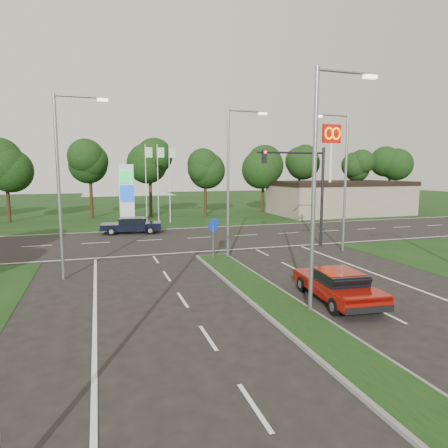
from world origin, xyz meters
name	(u,v)px	position (x,y,z in m)	size (l,w,h in m)	color
ground	(411,405)	(0.00, 0.00, 0.00)	(160.00, 160.00, 0.00)	black
verge_far	(144,206)	(0.00, 55.00, 0.00)	(160.00, 50.00, 0.02)	black
cross_road	(187,238)	(0.00, 24.00, 0.00)	(160.00, 12.00, 0.02)	black
median_kerb	(319,335)	(0.00, 4.00, 0.06)	(2.00, 26.00, 0.12)	slate
commercial_building	(340,198)	(22.00, 36.00, 2.00)	(16.00, 9.00, 4.00)	gray
streetlight_median_near	(319,179)	(1.00, 6.00, 5.08)	(2.53, 0.22, 9.00)	gray
streetlight_median_far	(231,176)	(1.00, 16.00, 5.08)	(2.53, 0.22, 9.00)	gray
streetlight_left_far	(63,177)	(-8.30, 14.00, 5.08)	(2.53, 0.22, 9.00)	gray
streetlight_right_far	(343,175)	(8.80, 16.00, 5.08)	(2.53, 0.22, 9.00)	gray
traffic_signal	(306,181)	(7.19, 18.00, 4.65)	(5.10, 0.42, 7.00)	black
median_signs	(214,231)	(0.00, 16.40, 1.71)	(1.16, 1.76, 2.38)	gray
gas_pylon	(129,193)	(-3.79, 33.05, 3.20)	(5.80, 1.26, 8.00)	silver
mcdonalds_sign	(331,147)	(18.00, 31.97, 7.99)	(2.20, 0.47, 10.40)	silver
treeline_far	(158,158)	(0.10, 39.93, 6.83)	(6.00, 6.00, 9.90)	black
red_sedan	(338,285)	(2.60, 6.94, 0.71)	(2.43, 4.95, 1.31)	maroon
navy_sedan	(132,225)	(-4.01, 28.00, 0.74)	(5.22, 2.68, 1.37)	black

